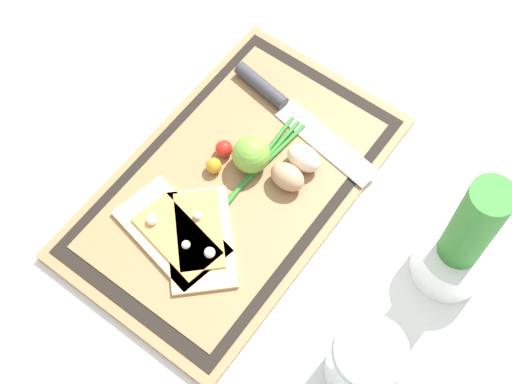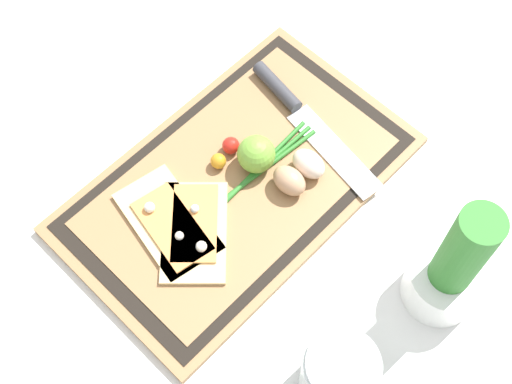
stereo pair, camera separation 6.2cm
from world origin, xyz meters
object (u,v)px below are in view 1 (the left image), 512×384
at_px(knife, 281,103).
at_px(herb_pot, 460,247).
at_px(pizza_slice_far, 200,237).
at_px(lime, 251,154).
at_px(pizza_slice_near, 173,233).
at_px(egg_pink, 304,158).
at_px(egg_brown, 287,177).
at_px(cherry_tomato_yellow, 214,165).
at_px(sauce_jar, 365,363).
at_px(cherry_tomato_red, 224,149).

distance_m(knife, herb_pot, 0.36).
bearing_deg(pizza_slice_far, lime, -173.66).
bearing_deg(pizza_slice_near, knife, -178.79).
xyz_separation_m(pizza_slice_near, egg_pink, (-0.21, 0.08, 0.01)).
bearing_deg(lime, pizza_slice_far, 6.34).
xyz_separation_m(pizza_slice_far, lime, (-0.14, -0.02, 0.02)).
xyz_separation_m(egg_brown, egg_pink, (-0.04, 0.00, 0.00)).
xyz_separation_m(pizza_slice_near, cherry_tomato_yellow, (-0.12, -0.02, 0.01)).
bearing_deg(sauce_jar, cherry_tomato_red, -113.77).
bearing_deg(egg_pink, pizza_slice_far, -14.42).
distance_m(pizza_slice_near, pizza_slice_far, 0.04).
bearing_deg(sauce_jar, egg_brown, -124.94).
distance_m(pizza_slice_near, cherry_tomato_yellow, 0.12).
bearing_deg(knife, egg_brown, 39.58).
bearing_deg(egg_pink, cherry_tomato_yellow, -49.97).
xyz_separation_m(pizza_slice_near, pizza_slice_far, (-0.02, 0.04, 0.00)).
height_order(pizza_slice_near, cherry_tomato_yellow, same).
bearing_deg(pizza_slice_far, cherry_tomato_yellow, -152.02).
distance_m(knife, lime, 0.12).
xyz_separation_m(knife, sauce_jar, (0.27, 0.33, 0.02)).
bearing_deg(lime, sauce_jar, 61.85).
distance_m(knife, egg_pink, 0.11).
xyz_separation_m(pizza_slice_far, egg_pink, (-0.19, 0.05, 0.01)).
distance_m(pizza_slice_far, egg_brown, 0.15).
bearing_deg(egg_brown, knife, -140.42).
xyz_separation_m(herb_pot, sauce_jar, (0.20, -0.02, -0.03)).
bearing_deg(lime, pizza_slice_near, -7.02).
xyz_separation_m(pizza_slice_far, knife, (-0.25, -0.04, 0.00)).
distance_m(pizza_slice_far, lime, 0.14).
xyz_separation_m(egg_pink, lime, (0.05, -0.06, 0.01)).
height_order(pizza_slice_far, cherry_tomato_red, cherry_tomato_red).
relative_size(pizza_slice_near, pizza_slice_far, 1.01).
relative_size(egg_brown, herb_pot, 0.23).
bearing_deg(cherry_tomato_yellow, herb_pot, 101.75).
bearing_deg(egg_brown, sauce_jar, 55.06).
xyz_separation_m(pizza_slice_near, herb_pot, (-0.19, 0.34, 0.06)).
bearing_deg(herb_pot, lime, -83.83).
xyz_separation_m(pizza_slice_far, egg_brown, (-0.15, 0.05, 0.01)).
bearing_deg(egg_pink, knife, -126.55).
relative_size(pizza_slice_near, egg_pink, 3.31).
distance_m(pizza_slice_far, herb_pot, 0.36).
relative_size(egg_brown, cherry_tomato_red, 2.05).
xyz_separation_m(egg_brown, cherry_tomato_red, (0.01, -0.11, -0.01)).
bearing_deg(knife, lime, 12.78).
relative_size(pizza_slice_near, egg_brown, 3.31).
xyz_separation_m(cherry_tomato_yellow, sauce_jar, (0.12, 0.34, 0.02)).
height_order(cherry_tomato_yellow, herb_pot, herb_pot).
bearing_deg(pizza_slice_far, pizza_slice_near, -62.43).
bearing_deg(lime, herb_pot, 96.17).
bearing_deg(cherry_tomato_yellow, pizza_slice_near, 8.77).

